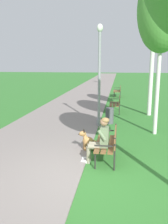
# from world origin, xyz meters

# --- Properties ---
(ground_plane) EXTENTS (120.00, 120.00, 0.00)m
(ground_plane) POSITION_xyz_m (0.00, 0.00, 0.00)
(ground_plane) COLOR #33752D
(paved_path) EXTENTS (3.85, 60.00, 0.04)m
(paved_path) POSITION_xyz_m (-2.04, 24.00, 0.02)
(paved_path) COLOR gray
(paved_path) RESTS_ON ground
(park_bench_near) EXTENTS (0.55, 1.50, 0.85)m
(park_bench_near) POSITION_xyz_m (0.46, 1.18, 0.51)
(park_bench_near) COLOR brown
(park_bench_near) RESTS_ON ground
(park_bench_mid) EXTENTS (0.55, 1.50, 0.85)m
(park_bench_mid) POSITION_xyz_m (0.56, 7.60, 0.51)
(park_bench_mid) COLOR brown
(park_bench_mid) RESTS_ON ground
(park_bench_far) EXTENTS (0.55, 1.50, 0.85)m
(park_bench_far) POSITION_xyz_m (0.61, 13.64, 0.51)
(park_bench_far) COLOR brown
(park_bench_far) RESTS_ON ground
(person_seated_on_near_bench) EXTENTS (0.74, 0.49, 1.25)m
(person_seated_on_near_bench) POSITION_xyz_m (0.26, 0.92, 0.68)
(person_seated_on_near_bench) COLOR gray
(person_seated_on_near_bench) RESTS_ON ground
(dog_shepherd) EXTENTS (0.79, 0.46, 0.71)m
(dog_shepherd) POSITION_xyz_m (-0.12, 1.74, 0.26)
(dog_shepherd) COLOR #B27F47
(dog_shepherd) RESTS_ON ground
(lamp_post_near) EXTENTS (0.24, 0.24, 4.15)m
(lamp_post_near) POSITION_xyz_m (-0.12, 4.66, 2.15)
(lamp_post_near) COLOR gray
(lamp_post_near) RESTS_ON ground
(birch_tree_second) EXTENTS (1.71, 1.75, 5.93)m
(birch_tree_second) POSITION_xyz_m (2.09, 3.84, 4.43)
(birch_tree_second) COLOR silver
(birch_tree_second) RESTS_ON ground
(birch_tree_third) EXTENTS (1.41, 1.20, 6.02)m
(birch_tree_third) POSITION_xyz_m (2.26, 7.14, 4.56)
(birch_tree_third) COLOR silver
(birch_tree_third) RESTS_ON ground
(litter_bin) EXTENTS (0.36, 0.36, 0.70)m
(litter_bin) POSITION_xyz_m (0.32, 5.14, 0.35)
(litter_bin) COLOR #515156
(litter_bin) RESTS_ON ground
(pedestrian_distant) EXTENTS (0.32, 0.22, 1.65)m
(pedestrian_distant) POSITION_xyz_m (-2.04, 27.09, 0.84)
(pedestrian_distant) COLOR #383842
(pedestrian_distant) RESTS_ON ground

